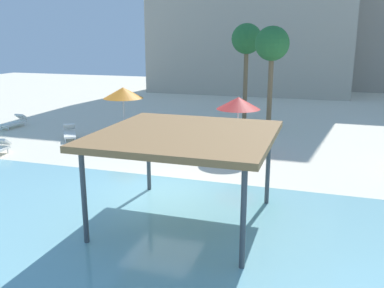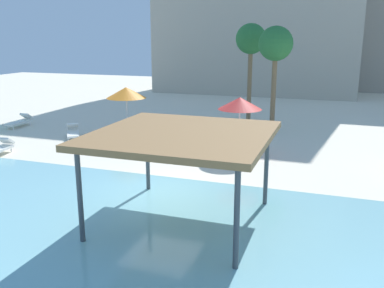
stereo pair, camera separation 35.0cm
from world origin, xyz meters
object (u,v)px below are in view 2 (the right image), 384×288
palm_tree_1 (251,41)px  beach_umbrella_orange_2 (126,93)px  lounge_chair_2 (20,121)px  lounge_chair_6 (73,132)px  lounge_chair_1 (208,143)px  shade_pavilion (182,137)px  lounge_chair_3 (171,133)px  beach_umbrella_red_1 (240,103)px  palm_tree_0 (276,46)px

palm_tree_1 → beach_umbrella_orange_2: bearing=-127.1°
lounge_chair_2 → lounge_chair_6: 4.99m
lounge_chair_1 → lounge_chair_2: size_ratio=1.05×
shade_pavilion → beach_umbrella_orange_2: bearing=125.7°
lounge_chair_1 → lounge_chair_6: (-7.63, 0.07, 0.00)m
shade_pavilion → lounge_chair_3: size_ratio=2.50×
lounge_chair_1 → lounge_chair_3: same height
lounge_chair_6 → beach_umbrella_red_1: bearing=52.0°
lounge_chair_2 → palm_tree_0: palm_tree_0 is taller
beach_umbrella_red_1 → beach_umbrella_orange_2: size_ratio=0.99×
lounge_chair_6 → palm_tree_1: (7.95, 7.94, 4.70)m
lounge_chair_2 → palm_tree_0: size_ratio=0.32×
shade_pavilion → palm_tree_1: size_ratio=0.79×
beach_umbrella_red_1 → palm_tree_0: palm_tree_0 is taller
beach_umbrella_orange_2 → palm_tree_1: (5.21, 6.90, 2.60)m
lounge_chair_1 → lounge_chair_2: same height
beach_umbrella_orange_2 → palm_tree_0: 8.54m
beach_umbrella_orange_2 → shade_pavilion: bearing=-54.3°
shade_pavilion → lounge_chair_2: 17.09m
lounge_chair_2 → palm_tree_1: size_ratio=0.31×
shade_pavilion → lounge_chair_3: bearing=113.6°
shade_pavilion → palm_tree_0: (0.64, 13.05, 2.23)m
beach_umbrella_orange_2 → lounge_chair_1: 5.44m
palm_tree_1 → beach_umbrella_red_1: bearing=-81.4°
palm_tree_0 → palm_tree_1: bearing=123.9°
lounge_chair_2 → lounge_chair_6: same height
lounge_chair_3 → shade_pavilion: bearing=28.2°
lounge_chair_1 → lounge_chair_2: bearing=-82.8°
shade_pavilion → lounge_chair_3: 10.56m
palm_tree_0 → palm_tree_1: (-1.96, 2.91, 0.22)m
shade_pavilion → lounge_chair_6: shade_pavilion is taller
palm_tree_0 → palm_tree_1: palm_tree_1 is taller
palm_tree_0 → lounge_chair_1: bearing=-114.0°
beach_umbrella_orange_2 → palm_tree_1: palm_tree_1 is taller
shade_pavilion → lounge_chair_1: (-1.63, 7.94, -2.24)m
shade_pavilion → palm_tree_1: palm_tree_1 is taller
beach_umbrella_red_1 → palm_tree_0: 6.10m
lounge_chair_2 → palm_tree_0: 15.74m
lounge_chair_3 → lounge_chair_6: bearing=-69.7°
beach_umbrella_red_1 → lounge_chair_1: size_ratio=1.36×
lounge_chair_2 → lounge_chair_6: size_ratio=1.00×
lounge_chair_2 → shade_pavilion: bearing=56.2°
shade_pavilion → beach_umbrella_red_1: (-0.03, 7.47, -0.15)m
lounge_chair_1 → beach_umbrella_orange_2: bearing=-88.6°
lounge_chair_1 → palm_tree_0: size_ratio=0.34×
lounge_chair_1 → palm_tree_0: palm_tree_0 is taller
shade_pavilion → palm_tree_0: size_ratio=0.82×
shade_pavilion → beach_umbrella_orange_2: shade_pavilion is taller
beach_umbrella_red_1 → lounge_chair_2: bearing=171.8°
palm_tree_1 → palm_tree_0: bearing=-56.1°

